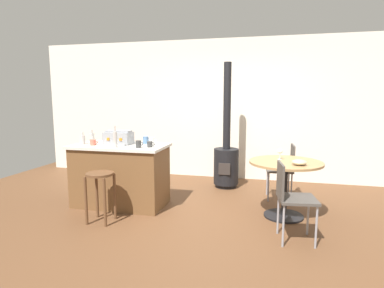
{
  "coord_description": "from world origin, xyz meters",
  "views": [
    {
      "loc": [
        0.74,
        -3.9,
        1.59
      ],
      "look_at": [
        -0.29,
        0.29,
        0.96
      ],
      "focal_mm": 29.83,
      "sensor_mm": 36.0,
      "label": 1
    }
  ],
  "objects_px": {
    "wooden_stool": "(100,186)",
    "bottle_2": "(83,140)",
    "bottle_0": "(92,138)",
    "cup_3": "(146,140)",
    "kitchen_island": "(121,175)",
    "dining_table": "(285,175)",
    "wood_stove": "(226,158)",
    "cup_4": "(138,144)",
    "cup_0": "(93,142)",
    "serving_bowl": "(299,162)",
    "cup_2": "(150,144)",
    "folding_chair_near": "(284,167)",
    "bottle_1": "(115,139)",
    "cup_1": "(152,141)",
    "wine_glass": "(280,152)",
    "toolbox": "(119,138)",
    "folding_chair_far": "(291,195)"
  },
  "relations": [
    {
      "from": "cup_2",
      "to": "cup_1",
      "type": "bearing_deg",
      "value": 102.72
    },
    {
      "from": "toolbox",
      "to": "bottle_1",
      "type": "distance_m",
      "value": 0.34
    },
    {
      "from": "cup_1",
      "to": "cup_4",
      "type": "xyz_separation_m",
      "value": [
        -0.09,
        -0.28,
        -0.0
      ]
    },
    {
      "from": "wine_glass",
      "to": "bottle_0",
      "type": "bearing_deg",
      "value": -177.62
    },
    {
      "from": "wood_stove",
      "to": "cup_3",
      "type": "distance_m",
      "value": 1.6
    },
    {
      "from": "folding_chair_far",
      "to": "toolbox",
      "type": "bearing_deg",
      "value": 163.57
    },
    {
      "from": "wood_stove",
      "to": "cup_1",
      "type": "bearing_deg",
      "value": -126.53
    },
    {
      "from": "bottle_1",
      "to": "cup_1",
      "type": "bearing_deg",
      "value": 41.08
    },
    {
      "from": "kitchen_island",
      "to": "bottle_2",
      "type": "relative_size",
      "value": 7.6
    },
    {
      "from": "folding_chair_near",
      "to": "wood_stove",
      "type": "bearing_deg",
      "value": 154.44
    },
    {
      "from": "wooden_stool",
      "to": "bottle_2",
      "type": "height_order",
      "value": "bottle_2"
    },
    {
      "from": "wood_stove",
      "to": "folding_chair_far",
      "type": "bearing_deg",
      "value": -63.5
    },
    {
      "from": "kitchen_island",
      "to": "cup_3",
      "type": "bearing_deg",
      "value": 31.81
    },
    {
      "from": "dining_table",
      "to": "wood_stove",
      "type": "bearing_deg",
      "value": 127.35
    },
    {
      "from": "cup_2",
      "to": "wine_glass",
      "type": "xyz_separation_m",
      "value": [
        1.75,
        0.32,
        -0.08
      ]
    },
    {
      "from": "bottle_0",
      "to": "cup_3",
      "type": "relative_size",
      "value": 1.65
    },
    {
      "from": "bottle_1",
      "to": "bottle_2",
      "type": "xyz_separation_m",
      "value": [
        -0.61,
        0.16,
        -0.05
      ]
    },
    {
      "from": "toolbox",
      "to": "wine_glass",
      "type": "relative_size",
      "value": 2.74
    },
    {
      "from": "dining_table",
      "to": "serving_bowl",
      "type": "xyz_separation_m",
      "value": [
        0.15,
        -0.19,
        0.22
      ]
    },
    {
      "from": "cup_0",
      "to": "cup_3",
      "type": "xyz_separation_m",
      "value": [
        0.67,
        0.35,
        0.01
      ]
    },
    {
      "from": "toolbox",
      "to": "bottle_0",
      "type": "bearing_deg",
      "value": 175.72
    },
    {
      "from": "wooden_stool",
      "to": "serving_bowl",
      "type": "xyz_separation_m",
      "value": [
        2.44,
        0.55,
        0.31
      ]
    },
    {
      "from": "bottle_2",
      "to": "serving_bowl",
      "type": "distance_m",
      "value": 3.04
    },
    {
      "from": "wooden_stool",
      "to": "dining_table",
      "type": "height_order",
      "value": "dining_table"
    },
    {
      "from": "wooden_stool",
      "to": "kitchen_island",
      "type": "bearing_deg",
      "value": 94.3
    },
    {
      "from": "serving_bowl",
      "to": "cup_2",
      "type": "bearing_deg",
      "value": 179.66
    },
    {
      "from": "toolbox",
      "to": "bottle_1",
      "type": "bearing_deg",
      "value": -70.87
    },
    {
      "from": "kitchen_island",
      "to": "cup_1",
      "type": "bearing_deg",
      "value": 10.37
    },
    {
      "from": "bottle_1",
      "to": "cup_4",
      "type": "distance_m",
      "value": 0.33
    },
    {
      "from": "bottle_1",
      "to": "cup_3",
      "type": "xyz_separation_m",
      "value": [
        0.26,
        0.47,
        -0.06
      ]
    },
    {
      "from": "wood_stove",
      "to": "cup_0",
      "type": "distance_m",
      "value": 2.31
    },
    {
      "from": "cup_0",
      "to": "cup_1",
      "type": "height_order",
      "value": "cup_1"
    },
    {
      "from": "bottle_1",
      "to": "toolbox",
      "type": "bearing_deg",
      "value": 109.13
    },
    {
      "from": "cup_0",
      "to": "cup_4",
      "type": "bearing_deg",
      "value": -4.17
    },
    {
      "from": "folding_chair_near",
      "to": "bottle_1",
      "type": "xyz_separation_m",
      "value": [
        -2.29,
        -1.12,
        0.51
      ]
    },
    {
      "from": "cup_0",
      "to": "toolbox",
      "type": "bearing_deg",
      "value": 32.7
    },
    {
      "from": "cup_3",
      "to": "toolbox",
      "type": "bearing_deg",
      "value": -157.73
    },
    {
      "from": "dining_table",
      "to": "cup_0",
      "type": "relative_size",
      "value": 7.97
    },
    {
      "from": "cup_4",
      "to": "kitchen_island",
      "type": "bearing_deg",
      "value": 152.91
    },
    {
      "from": "dining_table",
      "to": "cup_3",
      "type": "bearing_deg",
      "value": 176.22
    },
    {
      "from": "dining_table",
      "to": "cup_3",
      "type": "relative_size",
      "value": 7.93
    },
    {
      "from": "wood_stove",
      "to": "toolbox",
      "type": "xyz_separation_m",
      "value": [
        -1.43,
        -1.27,
        0.47
      ]
    },
    {
      "from": "folding_chair_far",
      "to": "bottle_2",
      "type": "relative_size",
      "value": 4.89
    },
    {
      "from": "cup_1",
      "to": "folding_chair_near",
      "type": "bearing_deg",
      "value": 22.19
    },
    {
      "from": "wooden_stool",
      "to": "serving_bowl",
      "type": "height_order",
      "value": "serving_bowl"
    },
    {
      "from": "cup_0",
      "to": "cup_2",
      "type": "bearing_deg",
      "value": 1.98
    },
    {
      "from": "cup_3",
      "to": "dining_table",
      "type": "bearing_deg",
      "value": -3.78
    },
    {
      "from": "folding_chair_near",
      "to": "bottle_0",
      "type": "xyz_separation_m",
      "value": [
        -2.86,
        -0.77,
        0.47
      ]
    },
    {
      "from": "folding_chair_near",
      "to": "wood_stove",
      "type": "height_order",
      "value": "wood_stove"
    },
    {
      "from": "wine_glass",
      "to": "serving_bowl",
      "type": "xyz_separation_m",
      "value": [
        0.22,
        -0.33,
        -0.07
      ]
    }
  ]
}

